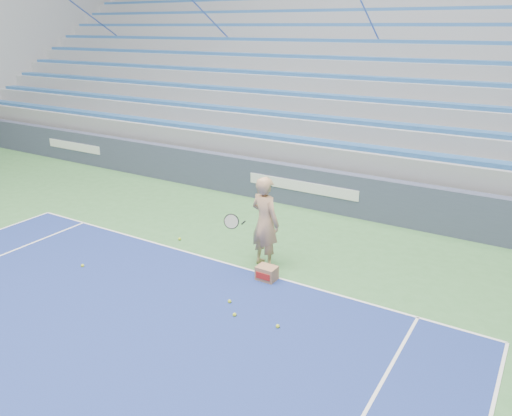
{
  "coord_description": "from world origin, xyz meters",
  "views": [
    {
      "loc": [
        5.56,
        4.29,
        4.62
      ],
      "look_at": [
        0.62,
        12.38,
        1.15
      ],
      "focal_mm": 35.0,
      "sensor_mm": 36.0,
      "label": 1
    }
  ],
  "objects": [
    {
      "name": "sponsor_barrier",
      "position": [
        0.0,
        15.88,
        0.55
      ],
      "size": [
        30.0,
        0.32,
        1.1
      ],
      "color": "#3A4158",
      "rests_on": "ground"
    },
    {
      "name": "bleachers",
      "position": [
        0.0,
        21.6,
        2.36
      ],
      "size": [
        31.0,
        9.15,
        7.3
      ],
      "color": "gray",
      "rests_on": "ground"
    },
    {
      "name": "tennis_player",
      "position": [
        0.91,
        12.25,
        0.95
      ],
      "size": [
        1.0,
        0.92,
        1.89
      ],
      "color": "tan",
      "rests_on": "ground"
    },
    {
      "name": "ball_box",
      "position": [
        1.27,
        11.72,
        0.14
      ],
      "size": [
        0.38,
        0.3,
        0.28
      ],
      "color": "#9E6F4C",
      "rests_on": "ground"
    },
    {
      "name": "tennis_ball_0",
      "position": [
        1.01,
        12.02,
        0.03
      ],
      "size": [
        0.07,
        0.07,
        0.07
      ],
      "primitive_type": "sphere",
      "color": "#B9D02A",
      "rests_on": "ground"
    },
    {
      "name": "tennis_ball_1",
      "position": [
        2.25,
        10.4,
        0.03
      ],
      "size": [
        0.07,
        0.07,
        0.07
      ],
      "primitive_type": "sphere",
      "color": "#B9D02A",
      "rests_on": "ground"
    },
    {
      "name": "tennis_ball_2",
      "position": [
        1.14,
        10.63,
        0.03
      ],
      "size": [
        0.07,
        0.07,
        0.07
      ],
      "primitive_type": "sphere",
      "color": "#B9D02A",
      "rests_on": "ground"
    },
    {
      "name": "tennis_ball_3",
      "position": [
        -2.21,
        10.23,
        0.03
      ],
      "size": [
        0.07,
        0.07,
        0.07
      ],
      "primitive_type": "sphere",
      "color": "#B9D02A",
      "rests_on": "ground"
    },
    {
      "name": "tennis_ball_4",
      "position": [
        -1.39,
        12.31,
        0.03
      ],
      "size": [
        0.07,
        0.07,
        0.07
      ],
      "primitive_type": "sphere",
      "color": "#B9D02A",
      "rests_on": "ground"
    },
    {
      "name": "tennis_ball_5",
      "position": [
        1.46,
        10.32,
        0.03
      ],
      "size": [
        0.07,
        0.07,
        0.07
      ],
      "primitive_type": "sphere",
      "color": "#B9D02A",
      "rests_on": "ground"
    }
  ]
}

